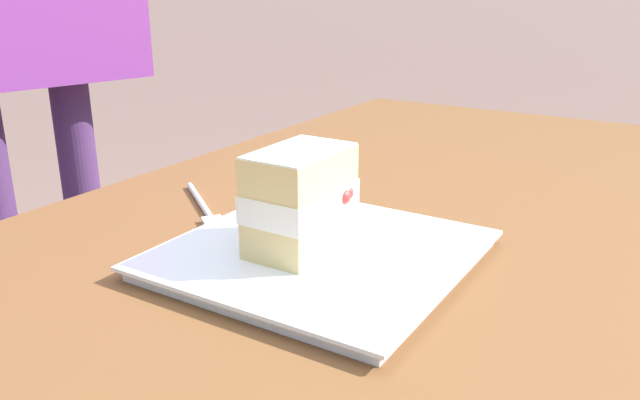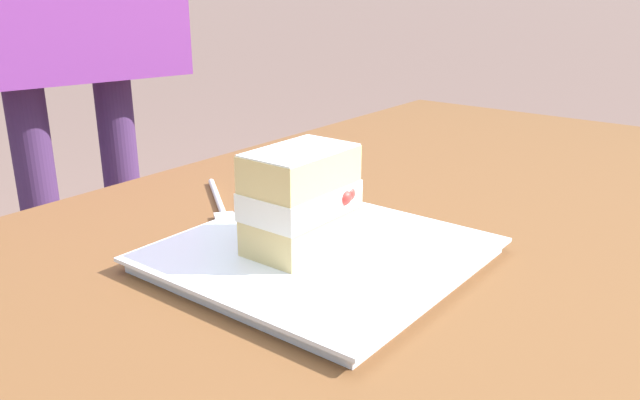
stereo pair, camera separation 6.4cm
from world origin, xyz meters
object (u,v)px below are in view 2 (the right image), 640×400
object	(u,v)px
dessert_plate	(320,255)
patio_table	(403,298)
dessert_fork	(219,203)
cake_slice	(301,199)

from	to	relation	value
dessert_plate	patio_table	bearing A→B (deg)	-10.56
dessert_fork	patio_table	bearing A→B (deg)	-72.22
dessert_plate	cake_slice	bearing A→B (deg)	119.95
dessert_plate	dessert_fork	bearing A→B (deg)	74.76
dessert_fork	cake_slice	bearing A→B (deg)	-109.13
cake_slice	dessert_fork	bearing A→B (deg)	70.87
cake_slice	dessert_fork	xyz separation A→B (m)	(0.07, 0.19, -0.06)
patio_table	dessert_plate	size ratio (longest dim) A/B	5.30
dessert_fork	dessert_plate	bearing A→B (deg)	-105.24
dessert_plate	dessert_fork	world-z (taller)	dessert_plate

